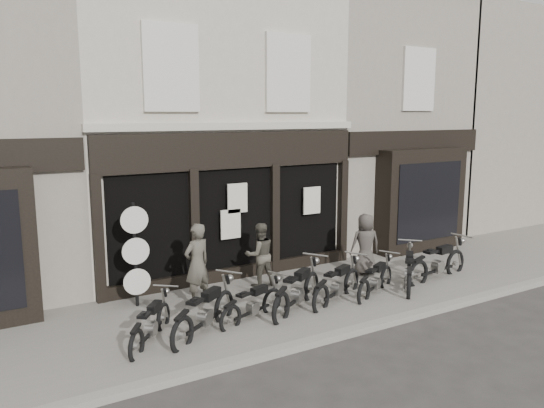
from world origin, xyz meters
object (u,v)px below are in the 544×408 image
motorcycle_1 (205,316)px  motorcycle_5 (376,282)px  motorcycle_2 (253,307)px  motorcycle_3 (298,294)px  motorcycle_4 (337,287)px  motorcycle_7 (438,266)px  man_centre (260,255)px  advert_sign_post (136,259)px  motorcycle_6 (409,273)px  motorcycle_0 (151,327)px  man_left (197,264)px  man_right (365,244)px

motorcycle_1 → motorcycle_5: motorcycle_1 is taller
motorcycle_2 → motorcycle_5: size_ratio=0.99×
motorcycle_3 → motorcycle_4: motorcycle_3 is taller
motorcycle_2 → motorcycle_7: (5.48, -0.04, 0.09)m
man_centre → motorcycle_1: bearing=46.1°
advert_sign_post → motorcycle_4: bearing=-20.5°
man_centre → advert_sign_post: 3.07m
motorcycle_1 → motorcycle_7: 6.61m
motorcycle_6 → motorcycle_7: size_ratio=0.75×
motorcycle_3 → motorcycle_5: bearing=-35.1°
motorcycle_0 → motorcycle_2: bearing=-51.2°
motorcycle_0 → advert_sign_post: advert_sign_post is taller
man_left → motorcycle_6: bearing=146.8°
motorcycle_6 → motorcycle_5: bearing=135.5°
motorcycle_0 → motorcycle_4: (4.39, -0.04, 0.04)m
motorcycle_0 → motorcycle_7: 7.66m
motorcycle_0 → motorcycle_2: 2.17m
motorcycle_5 → man_right: size_ratio=1.13×
motorcycle_7 → advert_sign_post: size_ratio=0.97×
motorcycle_2 → man_centre: bearing=36.6°
man_right → motorcycle_4: bearing=52.0°
motorcycle_7 → man_left: bearing=159.2°
motorcycle_0 → motorcycle_5: (5.47, -0.13, 0.01)m
motorcycle_0 → motorcycle_1: (1.04, -0.15, 0.06)m
motorcycle_3 → motorcycle_4: (1.08, -0.03, -0.03)m
motorcycle_0 → motorcycle_5: size_ratio=0.88×
motorcycle_3 → advert_sign_post: 3.64m
motorcycle_2 → motorcycle_4: size_ratio=0.90×
motorcycle_6 → man_right: 1.45m
motorcycle_5 → motorcycle_4: bearing=149.2°
motorcycle_2 → man_left: size_ratio=0.99×
man_centre → motorcycle_0: bearing=34.3°
motorcycle_2 → advert_sign_post: 2.81m
motorcycle_3 → motorcycle_0: bearing=147.6°
motorcycle_6 → man_left: 5.29m
motorcycle_1 → motorcycle_4: (3.34, 0.11, -0.02)m
motorcycle_6 → man_centre: man_centre is taller
man_left → motorcycle_0: bearing=25.0°
motorcycle_6 → man_centre: (-3.20, 1.90, 0.49)m
man_right → motorcycle_3: bearing=40.9°
man_left → man_right: (4.74, -0.16, -0.11)m
motorcycle_6 → man_right: (-0.30, 1.33, 0.51)m
motorcycle_0 → motorcycle_5: motorcycle_5 is taller
motorcycle_2 → motorcycle_3: motorcycle_3 is taller
motorcycle_6 → man_right: bearing=57.9°
motorcycle_0 → man_right: bearing=-39.4°
motorcycle_4 → motorcycle_7: 3.27m
motorcycle_1 → man_right: man_right is taller
motorcycle_6 → man_left: (-5.04, 1.48, 0.62)m
motorcycle_3 → motorcycle_2: bearing=148.8°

